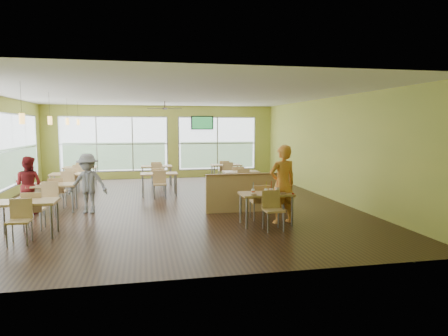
{
  "coord_description": "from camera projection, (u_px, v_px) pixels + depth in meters",
  "views": [
    {
      "loc": [
        -0.78,
        -11.82,
        2.3
      ],
      "look_at": [
        1.46,
        -0.73,
        1.11
      ],
      "focal_mm": 32.0,
      "sensor_mm": 36.0,
      "label": 1
    }
  ],
  "objects": [
    {
      "name": "ketchup_cup",
      "position": [
        293.0,
        194.0,
        9.12
      ],
      "size": [
        0.06,
        0.06,
        0.02
      ],
      "primitive_type": "cylinder",
      "color": "#980400",
      "rests_on": "main_table"
    },
    {
      "name": "patron_maroon",
      "position": [
        28.0,
        185.0,
        10.52
      ],
      "size": [
        0.89,
        0.79,
        1.52
      ],
      "primitive_type": "imported",
      "rotation": [
        0.0,
        0.0,
        2.8
      ],
      "color": "maroon",
      "rests_on": "floor"
    },
    {
      "name": "cup_yellow",
      "position": [
        266.0,
        191.0,
        9.15
      ],
      "size": [
        0.09,
        0.09,
        0.32
      ],
      "color": "white",
      "rests_on": "main_table"
    },
    {
      "name": "half_wall_divider",
      "position": [
        250.0,
        192.0,
        10.75
      ],
      "size": [
        2.4,
        0.14,
        1.04
      ],
      "color": "tan",
      "rests_on": "floor"
    },
    {
      "name": "wrapper_mid",
      "position": [
        270.0,
        191.0,
        9.41
      ],
      "size": [
        0.22,
        0.2,
        0.05
      ],
      "primitive_type": "ellipsoid",
      "rotation": [
        0.0,
        0.0,
        0.17
      ],
      "color": "#A47C4F",
      "rests_on": "main_table"
    },
    {
      "name": "main_table",
      "position": [
        266.0,
        198.0,
        9.32
      ],
      "size": [
        1.22,
        1.52,
        0.87
      ],
      "color": "tan",
      "rests_on": "floor"
    },
    {
      "name": "pendant_lights",
      "position": [
        59.0,
        121.0,
        11.69
      ],
      "size": [
        0.11,
        7.31,
        0.86
      ],
      "color": "#2D2119",
      "rests_on": "ceiling"
    },
    {
      "name": "cup_red_near",
      "position": [
        271.0,
        191.0,
        9.18
      ],
      "size": [
        0.09,
        0.09,
        0.32
      ],
      "color": "white",
      "rests_on": "main_table"
    },
    {
      "name": "patron_grey",
      "position": [
        88.0,
        183.0,
        10.54
      ],
      "size": [
        1.11,
        0.76,
        1.59
      ],
      "primitive_type": "imported",
      "rotation": [
        0.0,
        0.0,
        -0.18
      ],
      "color": "slate",
      "rests_on": "floor"
    },
    {
      "name": "room",
      "position": [
        171.0,
        150.0,
        11.75
      ],
      "size": [
        12.0,
        12.04,
        3.2
      ],
      "color": "black",
      "rests_on": "ground"
    },
    {
      "name": "food_basket",
      "position": [
        281.0,
        190.0,
        9.52
      ],
      "size": [
        0.23,
        0.23,
        0.05
      ],
      "color": "black",
      "rests_on": "main_table"
    },
    {
      "name": "dining_tables",
      "position": [
        136.0,
        176.0,
        13.31
      ],
      "size": [
        6.92,
        8.72,
        0.87
      ],
      "color": "tan",
      "rests_on": "floor"
    },
    {
      "name": "ceiling_fan",
      "position": [
        165.0,
        108.0,
        14.53
      ],
      "size": [
        1.25,
        1.25,
        0.29
      ],
      "color": "#2D2119",
      "rests_on": "ceiling"
    },
    {
      "name": "cup_red_far",
      "position": [
        277.0,
        190.0,
        9.24
      ],
      "size": [
        0.1,
        0.1,
        0.35
      ],
      "color": "white",
      "rests_on": "main_table"
    },
    {
      "name": "window_bays",
      "position": [
        90.0,
        149.0,
        14.24
      ],
      "size": [
        9.24,
        10.24,
        2.38
      ],
      "color": "white",
      "rests_on": "room"
    },
    {
      "name": "wrapper_right",
      "position": [
        283.0,
        193.0,
        9.16
      ],
      "size": [
        0.19,
        0.18,
        0.04
      ],
      "primitive_type": "ellipsoid",
      "rotation": [
        0.0,
        0.0,
        -0.31
      ],
      "color": "#A47C4F",
      "rests_on": "main_table"
    },
    {
      "name": "cup_blue",
      "position": [
        253.0,
        191.0,
        9.16
      ],
      "size": [
        0.08,
        0.08,
        0.3
      ],
      "color": "white",
      "rests_on": "main_table"
    },
    {
      "name": "tv_backwall",
      "position": [
        202.0,
        123.0,
        17.76
      ],
      "size": [
        1.0,
        0.07,
        0.6
      ],
      "color": "black",
      "rests_on": "wall_back"
    },
    {
      "name": "wrapper_left",
      "position": [
        254.0,
        194.0,
        9.01
      ],
      "size": [
        0.18,
        0.18,
        0.04
      ],
      "primitive_type": "ellipsoid",
      "rotation": [
        0.0,
        0.0,
        -0.37
      ],
      "color": "#A47C4F",
      "rests_on": "main_table"
    },
    {
      "name": "man_plaid",
      "position": [
        283.0,
        184.0,
        9.43
      ],
      "size": [
        0.75,
        0.57,
        1.86
      ],
      "primitive_type": "imported",
      "rotation": [
        0.0,
        0.0,
        3.33
      ],
      "color": "#E15819",
      "rests_on": "floor"
    }
  ]
}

